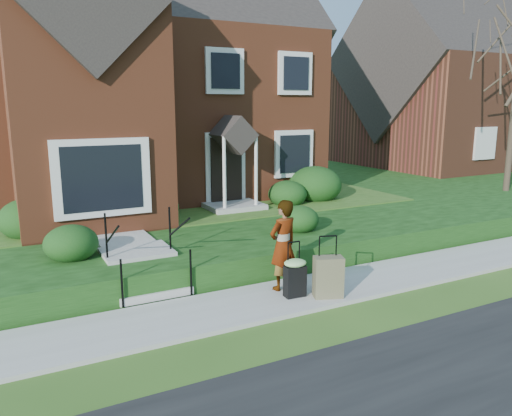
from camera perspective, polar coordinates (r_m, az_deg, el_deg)
ground at (r=9.85m, az=4.70°, el=-10.05°), size 120.00×120.00×0.00m
sidewalk at (r=9.84m, az=4.70°, el=-9.83°), size 60.00×1.60×0.08m
terrace at (r=20.91m, az=-1.99°, el=2.51°), size 44.00×20.00×0.60m
walkway at (r=13.29m, az=-16.37°, el=-1.89°), size 1.20×6.00×0.06m
main_house at (r=18.02m, az=-12.89°, el=16.59°), size 10.40×10.20×9.40m
neighbour_house at (r=28.12m, az=21.19°, el=14.23°), size 9.40×8.00×9.20m
front_steps at (r=10.36m, az=-12.78°, el=-6.42°), size 1.40×2.02×1.50m
foundation_shrubs at (r=14.07m, az=-3.27°, el=1.28°), size 10.15×4.58×1.22m
woman at (r=9.73m, az=3.12°, el=-4.24°), size 0.73×0.56×1.79m
suitcase_black at (r=9.51m, az=4.48°, el=-7.70°), size 0.46×0.39×1.06m
suitcase_olive at (r=9.56m, az=8.25°, el=-7.79°), size 0.62×0.48×1.18m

